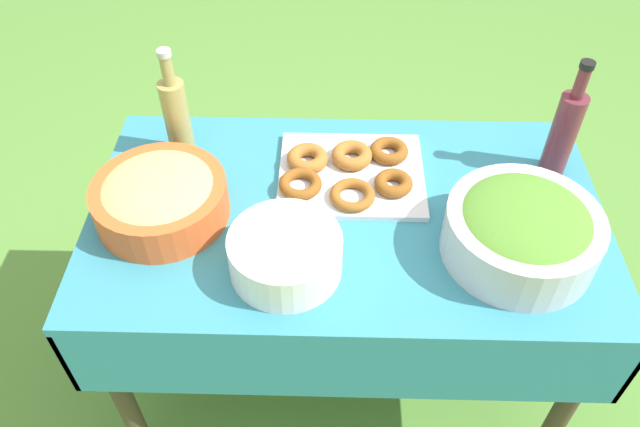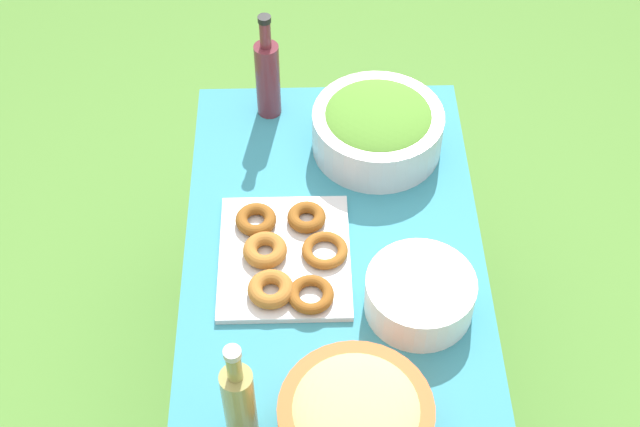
{
  "view_description": "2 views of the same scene",
  "coord_description": "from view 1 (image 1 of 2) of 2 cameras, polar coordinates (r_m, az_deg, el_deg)",
  "views": [
    {
      "loc": [
        0.04,
        1.03,
        1.77
      ],
      "look_at": [
        0.06,
        0.05,
        0.76
      ],
      "focal_mm": 35.0,
      "sensor_mm": 36.0,
      "label": 1
    },
    {
      "loc": [
        1.25,
        -0.06,
        2.36
      ],
      "look_at": [
        -0.07,
        -0.03,
        0.81
      ],
      "focal_mm": 50.0,
      "sensor_mm": 36.0,
      "label": 2
    }
  ],
  "objects": [
    {
      "name": "pasta_bowl",
      "position": [
        1.46,
        -14.42,
        1.5
      ],
      "size": [
        0.31,
        0.31,
        0.11
      ],
      "color": "#E05B28",
      "rests_on": "picnic_table"
    },
    {
      "name": "picnic_table",
      "position": [
        1.55,
        2.33,
        -2.57
      ],
      "size": [
        1.21,
        0.7,
        0.72
      ],
      "color": "teal",
      "rests_on": "ground_plane"
    },
    {
      "name": "ground_plane",
      "position": [
        2.05,
        1.81,
        -13.98
      ],
      "size": [
        14.0,
        14.0,
        0.0
      ],
      "primitive_type": "plane",
      "color": "#568C38"
    },
    {
      "name": "donut_platter",
      "position": [
        1.54,
        2.66,
        3.82
      ],
      "size": [
        0.37,
        0.32,
        0.05
      ],
      "color": "silver",
      "rests_on": "picnic_table"
    },
    {
      "name": "plate_stack",
      "position": [
        1.31,
        -3.18,
        -3.74
      ],
      "size": [
        0.24,
        0.24,
        0.1
      ],
      "color": "white",
      "rests_on": "picnic_table"
    },
    {
      "name": "wine_bottle",
      "position": [
        1.6,
        21.42,
        7.05
      ],
      "size": [
        0.06,
        0.06,
        0.31
      ],
      "color": "maroon",
      "rests_on": "picnic_table"
    },
    {
      "name": "salad_bowl",
      "position": [
        1.39,
        18.0,
        -1.45
      ],
      "size": [
        0.33,
        0.33,
        0.14
      ],
      "color": "silver",
      "rests_on": "picnic_table"
    },
    {
      "name": "olive_oil_bottle",
      "position": [
        1.59,
        -12.98,
        8.71
      ],
      "size": [
        0.06,
        0.06,
        0.3
      ],
      "color": "#998E4C",
      "rests_on": "picnic_table"
    }
  ]
}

